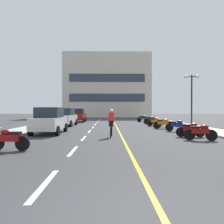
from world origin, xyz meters
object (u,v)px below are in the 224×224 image
motorcycle_3 (191,129)px  motorcycle_6 (164,122)px  motorcycle_11 (143,118)px  cyclist_rider (111,122)px  motorcycle_5 (163,123)px  motorcycle_10 (150,119)px  parked_car_far (78,115)px  motorcycle_8 (154,121)px  motorcycle_9 (151,120)px  street_lamp_mid (192,88)px  motorcycle_2 (201,132)px  motorcycle_7 (155,121)px  parked_car_near (50,120)px  motorcycle_1 (9,139)px  parked_car_mid (65,117)px  motorcycle_12 (144,118)px  motorcycle_4 (177,125)px

motorcycle_3 → motorcycle_6: bearing=88.0°
motorcycle_11 → cyclist_rider: (-4.59, -16.67, 0.41)m
motorcycle_5 → motorcycle_10: (0.49, 8.61, 0.00)m
parked_car_far → motorcycle_8: (9.10, -5.90, -0.44)m
motorcycle_9 → motorcycle_11: bearing=93.5°
street_lamp_mid → motorcycle_6: size_ratio=2.87×
motorcycle_6 → motorcycle_10: size_ratio=1.02×
street_lamp_mid → motorcycle_2: street_lamp_mid is taller
motorcycle_9 → parked_car_far: bearing=155.1°
motorcycle_7 → motorcycle_10: same height
motorcycle_11 → parked_car_near: bearing=-121.3°
motorcycle_2 → motorcycle_9: same height
motorcycle_1 → motorcycle_5: bearing=49.0°
parked_car_mid → motorcycle_9: size_ratio=2.52×
street_lamp_mid → motorcycle_11: bearing=109.1°
motorcycle_10 → motorcycle_3: bearing=-91.2°
motorcycle_5 → parked_car_far: bearing=128.6°
motorcycle_6 → motorcycle_10: 7.15m
parked_car_near → motorcycle_5: parked_car_near is taller
motorcycle_8 → motorcycle_9: size_ratio=0.99×
parked_car_mid → motorcycle_12: bearing=43.6°
motorcycle_1 → motorcycle_3: bearing=25.2°
parked_car_near → motorcycle_3: (9.05, -2.26, -0.44)m
motorcycle_2 → motorcycle_10: same height
motorcycle_3 → motorcycle_7: same height
motorcycle_5 → motorcycle_12: same height
motorcycle_10 → motorcycle_11: (-0.50, 2.36, 0.00)m
parked_car_mid → motorcycle_2: parked_car_mid is taller
parked_car_near → motorcycle_10: parked_car_near is taller
motorcycle_5 → motorcycle_3: bearing=-88.1°
motorcycle_9 → motorcycle_12: (0.11, 6.03, 0.00)m
parked_car_near → parked_car_far: bearing=89.8°
motorcycle_6 → motorcycle_11: same height
parked_car_mid → cyclist_rider: parked_car_mid is taller
motorcycle_5 → cyclist_rider: 7.33m
parked_car_near → motorcycle_5: (8.85, 3.60, -0.44)m
motorcycle_4 → motorcycle_8: (-0.14, 7.54, 0.00)m
parked_car_near → motorcycle_12: bearing=60.7°
street_lamp_mid → motorcycle_8: 5.44m
motorcycle_3 → motorcycle_7: bearing=91.3°
parked_car_near → motorcycle_2: (9.03, -3.75, -0.44)m
parked_car_mid → cyclist_rider: (4.58, -9.47, -0.03)m
parked_car_near → motorcycle_4: parked_car_near is taller
motorcycle_8 → motorcycle_5: bearing=-93.4°
motorcycle_3 → parked_car_far: bearing=118.1°
motorcycle_9 → motorcycle_12: same height
cyclist_rider → motorcycle_6: bearing=54.9°
motorcycle_4 → motorcycle_7: bearing=94.6°
parked_car_far → motorcycle_6: bearing=-45.9°
parked_car_mid → motorcycle_10: size_ratio=2.57×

